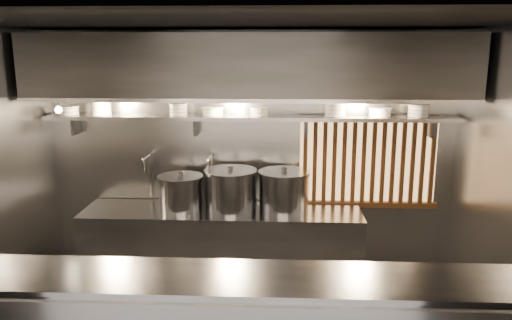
# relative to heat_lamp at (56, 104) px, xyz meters

# --- Properties ---
(ceiling) EXTENTS (4.50, 4.50, 0.00)m
(ceiling) POSITION_rel_heat_lamp_xyz_m (1.90, -0.85, 0.73)
(ceiling) COLOR black
(ceiling) RESTS_ON wall_back
(wall_back) EXTENTS (4.50, 0.00, 4.50)m
(wall_back) POSITION_rel_heat_lamp_xyz_m (1.90, 0.65, -0.67)
(wall_back) COLOR gray
(wall_back) RESTS_ON floor
(cooking_bench) EXTENTS (3.00, 0.70, 0.90)m
(cooking_bench) POSITION_rel_heat_lamp_xyz_m (1.60, 0.28, -1.62)
(cooking_bench) COLOR #939397
(cooking_bench) RESTS_ON floor
(bowl_shelf) EXTENTS (4.40, 0.34, 0.04)m
(bowl_shelf) POSITION_rel_heat_lamp_xyz_m (1.90, 0.47, -0.19)
(bowl_shelf) COLOR #939397
(bowl_shelf) RESTS_ON wall_back
(exhaust_hood) EXTENTS (4.40, 0.81, 0.65)m
(exhaust_hood) POSITION_rel_heat_lamp_xyz_m (1.90, 0.25, 0.36)
(exhaust_hood) COLOR #2D2D30
(exhaust_hood) RESTS_ON ceiling
(wood_screen) EXTENTS (1.56, 0.09, 1.04)m
(wood_screen) POSITION_rel_heat_lamp_xyz_m (3.20, 0.60, -0.69)
(wood_screen) COLOR #FBBC71
(wood_screen) RESTS_ON wall_back
(faucet_left) EXTENTS (0.04, 0.30, 0.50)m
(faucet_left) POSITION_rel_heat_lamp_xyz_m (0.75, 0.52, -0.76)
(faucet_left) COLOR silver
(faucet_left) RESTS_ON wall_back
(faucet_right) EXTENTS (0.04, 0.30, 0.50)m
(faucet_right) POSITION_rel_heat_lamp_xyz_m (1.45, 0.52, -0.76)
(faucet_right) COLOR silver
(faucet_right) RESTS_ON wall_back
(heat_lamp) EXTENTS (0.25, 0.35, 0.20)m
(heat_lamp) POSITION_rel_heat_lamp_xyz_m (0.00, 0.00, 0.00)
(heat_lamp) COLOR #939397
(heat_lamp) RESTS_ON exhaust_hood
(pendant_bulb) EXTENTS (0.09, 0.09, 0.19)m
(pendant_bulb) POSITION_rel_heat_lamp_xyz_m (1.80, 0.35, -0.11)
(pendant_bulb) COLOR #2D2D30
(pendant_bulb) RESTS_ON exhaust_hood
(stock_pot_left) EXTENTS (0.64, 0.64, 0.42)m
(stock_pot_left) POSITION_rel_heat_lamp_xyz_m (1.16, 0.27, -0.98)
(stock_pot_left) COLOR #939397
(stock_pot_left) RESTS_ON cooking_bench
(stock_pot_mid) EXTENTS (0.60, 0.60, 0.48)m
(stock_pot_mid) POSITION_rel_heat_lamp_xyz_m (1.70, 0.29, -0.94)
(stock_pot_mid) COLOR #939397
(stock_pot_mid) RESTS_ON cooking_bench
(stock_pot_right) EXTENTS (0.67, 0.67, 0.47)m
(stock_pot_right) POSITION_rel_heat_lamp_xyz_m (2.27, 0.31, -0.95)
(stock_pot_right) COLOR #939397
(stock_pot_right) RESTS_ON cooking_bench
(bowl_stack_0) EXTENTS (0.22, 0.22, 0.09)m
(bowl_stack_0) POSITION_rel_heat_lamp_xyz_m (-0.08, 0.47, -0.12)
(bowl_stack_0) COLOR white
(bowl_stack_0) RESTS_ON bowl_shelf
(bowl_stack_1) EXTENTS (0.22, 0.22, 0.17)m
(bowl_stack_1) POSITION_rel_heat_lamp_xyz_m (0.28, 0.47, -0.08)
(bowl_stack_1) COLOR white
(bowl_stack_1) RESTS_ON bowl_shelf
(bowl_stack_2) EXTENTS (0.20, 0.20, 0.13)m
(bowl_stack_2) POSITION_rel_heat_lamp_xyz_m (1.12, 0.47, -0.10)
(bowl_stack_2) COLOR white
(bowl_stack_2) RESTS_ON bowl_shelf
(bowl_stack_3) EXTENTS (0.24, 0.24, 0.09)m
(bowl_stack_3) POSITION_rel_heat_lamp_xyz_m (1.49, 0.47, -0.12)
(bowl_stack_3) COLOR white
(bowl_stack_3) RESTS_ON bowl_shelf
(bowl_stack_4) EXTENTS (0.20, 0.20, 0.09)m
(bowl_stack_4) POSITION_rel_heat_lamp_xyz_m (1.99, 0.47, -0.12)
(bowl_stack_4) COLOR white
(bowl_stack_4) RESTS_ON bowl_shelf
(bowl_stack_5) EXTENTS (0.24, 0.24, 0.17)m
(bowl_stack_5) POSITION_rel_heat_lamp_xyz_m (2.81, 0.47, -0.08)
(bowl_stack_5) COLOR white
(bowl_stack_5) RESTS_ON bowl_shelf
(bowl_stack_6) EXTENTS (0.24, 0.24, 0.09)m
(bowl_stack_6) POSITION_rel_heat_lamp_xyz_m (3.27, 0.47, -0.12)
(bowl_stack_6) COLOR white
(bowl_stack_6) RESTS_ON bowl_shelf
(bowl_stack_7) EXTENTS (0.23, 0.23, 0.13)m
(bowl_stack_7) POSITION_rel_heat_lamp_xyz_m (3.67, 0.47, -0.10)
(bowl_stack_7) COLOR white
(bowl_stack_7) RESTS_ON bowl_shelf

